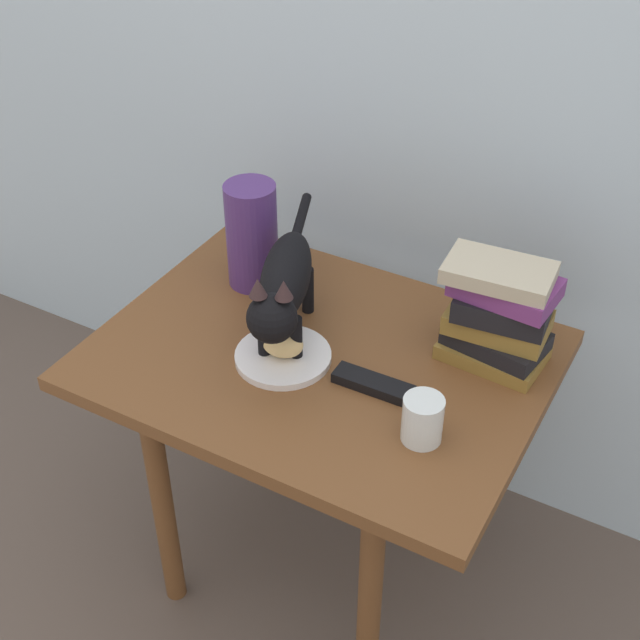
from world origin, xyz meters
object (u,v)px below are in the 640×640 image
at_px(tv_remote, 373,384).
at_px(bread_roll, 282,343).
at_px(side_table, 320,387).
at_px(plate, 283,356).
at_px(candle_jar, 422,422).
at_px(book_stack, 499,314).
at_px(green_vase, 252,235).
at_px(cat, 284,285).

bearing_deg(tv_remote, bread_roll, -177.79).
distance_m(side_table, plate, 0.12).
xyz_separation_m(side_table, candle_jar, (0.26, -0.11, 0.12)).
distance_m(candle_jar, tv_remote, 0.15).
distance_m(book_stack, tv_remote, 0.26).
xyz_separation_m(bread_roll, candle_jar, (0.31, -0.06, -0.00)).
bearing_deg(book_stack, green_vase, -179.66).
relative_size(plate, cat, 0.40).
xyz_separation_m(cat, book_stack, (0.37, 0.15, -0.03)).
bearing_deg(tv_remote, candle_jar, -31.12).
bearing_deg(green_vase, book_stack, 0.34).
height_order(plate, cat, cat).
distance_m(cat, tv_remote, 0.24).
xyz_separation_m(cat, green_vase, (-0.16, 0.14, -0.02)).
bearing_deg(cat, side_table, 0.18).
distance_m(side_table, book_stack, 0.38).
xyz_separation_m(side_table, book_stack, (0.29, 0.15, 0.19)).
distance_m(plate, cat, 0.14).
height_order(side_table, green_vase, green_vase).
xyz_separation_m(plate, tv_remote, (0.18, 0.01, 0.00)).
bearing_deg(green_vase, tv_remote, -26.25).
height_order(side_table, plate, plate).
bearing_deg(bread_roll, candle_jar, -11.57).
xyz_separation_m(book_stack, tv_remote, (-0.16, -0.19, -0.09)).
height_order(book_stack, candle_jar, book_stack).
bearing_deg(tv_remote, side_table, 162.51).
relative_size(bread_roll, tv_remote, 0.53).
bearing_deg(side_table, green_vase, 148.99).
relative_size(cat, tv_remote, 3.01).
bearing_deg(plate, bread_roll, -89.22).
height_order(plate, book_stack, book_stack).
bearing_deg(book_stack, cat, -158.12).
relative_size(book_stack, green_vase, 0.93).
xyz_separation_m(bread_roll, cat, (-0.02, 0.05, 0.09)).
xyz_separation_m(bread_roll, green_vase, (-0.19, 0.19, 0.07)).
xyz_separation_m(book_stack, green_vase, (-0.53, -0.00, 0.01)).
distance_m(side_table, bread_roll, 0.14).
xyz_separation_m(side_table, green_vase, (-0.24, 0.14, 0.20)).
bearing_deg(cat, candle_jar, -18.57).
xyz_separation_m(book_stack, candle_jar, (-0.03, -0.26, -0.07)).
height_order(plate, tv_remote, tv_remote).
bearing_deg(candle_jar, side_table, 156.41).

